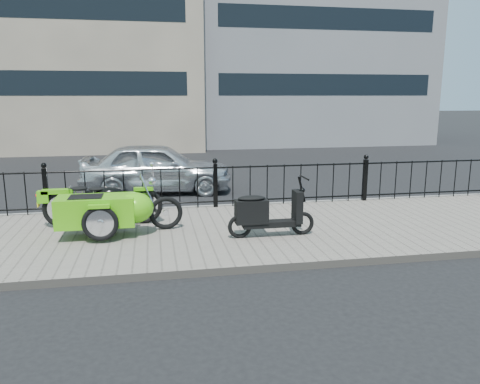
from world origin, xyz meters
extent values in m
plane|color=black|center=(0.00, 0.00, 0.00)|extent=(120.00, 120.00, 0.00)
cube|color=slate|center=(0.00, -0.50, 0.06)|extent=(30.00, 3.80, 0.12)
cube|color=gray|center=(0.00, 1.44, 0.06)|extent=(30.00, 0.10, 0.12)
cylinder|color=black|center=(0.00, 1.30, 0.99)|extent=(14.00, 0.04, 0.04)
cylinder|color=black|center=(0.00, 1.30, 0.24)|extent=(14.00, 0.04, 0.04)
cube|color=black|center=(-3.50, 1.30, 0.60)|extent=(0.09, 0.09, 0.96)
sphere|color=black|center=(-3.50, 1.30, 1.14)|extent=(0.11, 0.11, 0.11)
cube|color=black|center=(0.00, 1.30, 0.60)|extent=(0.09, 0.09, 0.96)
sphere|color=black|center=(0.00, 1.30, 1.14)|extent=(0.11, 0.11, 0.11)
cube|color=black|center=(3.50, 1.30, 0.60)|extent=(0.09, 0.09, 0.96)
sphere|color=black|center=(3.50, 1.30, 1.14)|extent=(0.11, 0.11, 0.11)
cube|color=tan|center=(-6.00, 16.00, 6.00)|extent=(14.00, 8.00, 12.00)
cube|color=black|center=(-6.00, 12.02, 3.00)|extent=(12.50, 0.06, 1.00)
cube|color=black|center=(-6.00, 12.02, 6.00)|extent=(12.50, 0.06, 1.00)
cube|color=slate|center=(7.00, 17.00, 7.50)|extent=(12.00, 8.00, 15.00)
cube|color=black|center=(7.00, 13.02, 3.00)|extent=(10.50, 0.06, 1.00)
cube|color=black|center=(7.00, 13.02, 6.00)|extent=(10.50, 0.06, 1.00)
torus|color=black|center=(-1.51, 0.21, 0.46)|extent=(0.69, 0.09, 0.69)
torus|color=black|center=(-3.01, 0.21, 0.46)|extent=(0.69, 0.09, 0.69)
torus|color=black|center=(-2.21, -0.93, 0.46)|extent=(0.60, 0.08, 0.60)
cube|color=gray|center=(-2.26, 0.21, 0.48)|extent=(0.34, 0.22, 0.24)
cylinder|color=black|center=(-2.26, 0.21, 0.41)|extent=(1.40, 0.04, 0.04)
ellipsoid|color=black|center=(-2.14, 0.21, 0.72)|extent=(0.54, 0.29, 0.26)
cylinder|color=silver|center=(-1.33, 0.21, 1.08)|extent=(0.03, 0.56, 0.03)
cylinder|color=silver|center=(-1.45, 0.21, 0.77)|extent=(0.25, 0.04, 0.59)
sphere|color=silver|center=(-1.35, 0.21, 0.95)|extent=(0.15, 0.15, 0.15)
cube|color=#55C111|center=(-1.51, 0.21, 0.79)|extent=(0.36, 0.12, 0.06)
cube|color=#55C111|center=(-3.06, 0.21, 0.80)|extent=(0.55, 0.16, 0.08)
ellipsoid|color=black|center=(-2.36, 0.21, 0.82)|extent=(0.31, 0.22, 0.08)
ellipsoid|color=black|center=(-2.68, 0.21, 0.84)|extent=(0.31, 0.22, 0.08)
sphere|color=red|center=(-3.41, 0.21, 0.74)|extent=(0.07, 0.07, 0.07)
cube|color=yellow|center=(-3.43, 0.31, 0.56)|extent=(0.02, 0.14, 0.10)
cube|color=#55C111|center=(-2.31, -0.54, 0.59)|extent=(1.30, 0.62, 0.50)
ellipsoid|color=#55C111|center=(-1.66, -0.54, 0.61)|extent=(0.65, 0.60, 0.54)
cube|color=black|center=(-2.46, -0.54, 0.82)|extent=(0.55, 0.43, 0.06)
cube|color=#55C111|center=(-2.21, -0.93, 0.76)|extent=(0.34, 0.11, 0.06)
torus|color=black|center=(1.23, -1.05, 0.33)|extent=(0.42, 0.07, 0.42)
torus|color=black|center=(0.10, -1.05, 0.33)|extent=(0.42, 0.07, 0.42)
cube|color=black|center=(0.67, -1.05, 0.34)|extent=(1.02, 0.22, 0.10)
cube|color=black|center=(0.31, -1.05, 0.58)|extent=(0.56, 0.27, 0.41)
ellipsoid|color=black|center=(0.31, -1.05, 0.81)|extent=(0.48, 0.24, 0.09)
cube|color=black|center=(1.13, -1.05, 0.63)|extent=(0.12, 0.31, 0.56)
cylinder|color=black|center=(1.20, -1.05, 0.94)|extent=(0.16, 0.04, 0.45)
cylinder|color=black|center=(1.24, -1.05, 1.14)|extent=(0.03, 0.45, 0.03)
torus|color=black|center=(-1.12, -0.27, 0.43)|extent=(0.62, 0.13, 0.61)
imported|color=silver|center=(-1.22, 3.73, 0.66)|extent=(4.01, 1.91, 1.32)
camera|label=1|loc=(-1.32, -8.64, 2.55)|focal=35.00mm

